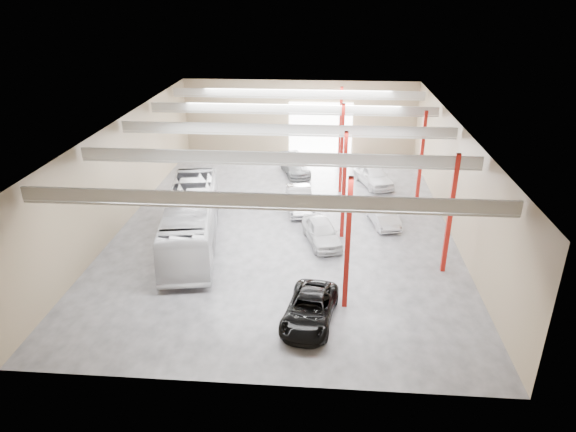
# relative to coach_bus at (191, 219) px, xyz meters

# --- Properties ---
(depot_shell) EXTENTS (22.12, 32.12, 7.06)m
(depot_shell) POSITION_rel_coach_bus_xyz_m (5.76, 4.19, 3.29)
(depot_shell) COLOR #444449
(depot_shell) RESTS_ON ground
(coach_bus) EXTENTS (4.81, 12.38, 3.36)m
(coach_bus) POSITION_rel_coach_bus_xyz_m (0.00, 0.00, 0.00)
(coach_bus) COLOR silver
(coach_bus) RESTS_ON ground
(black_sedan) EXTENTS (2.98, 5.19, 1.36)m
(black_sedan) POSITION_rel_coach_bus_xyz_m (7.71, -7.76, -1.00)
(black_sedan) COLOR black
(black_sedan) RESTS_ON ground
(car_row_a) EXTENTS (3.01, 4.82, 1.53)m
(car_row_a) POSITION_rel_coach_bus_xyz_m (8.13, 0.71, -0.92)
(car_row_a) COLOR silver
(car_row_a) RESTS_ON ground
(car_row_b) EXTENTS (2.44, 5.06, 1.60)m
(car_row_b) POSITION_rel_coach_bus_xyz_m (6.42, 5.91, -0.88)
(car_row_b) COLOR #ACABB0
(car_row_b) RESTS_ON ground
(car_row_c) EXTENTS (3.30, 5.17, 1.39)m
(car_row_c) POSITION_rel_coach_bus_xyz_m (5.59, 13.74, -0.99)
(car_row_c) COLOR gray
(car_row_c) RESTS_ON ground
(car_right_near) EXTENTS (2.34, 4.44, 1.39)m
(car_right_near) POSITION_rel_coach_bus_xyz_m (12.22, 3.93, -0.99)
(car_right_near) COLOR silver
(car_right_near) RESTS_ON ground
(car_right_far) EXTENTS (3.48, 5.30, 1.68)m
(car_right_far) POSITION_rel_coach_bus_xyz_m (12.15, 11.45, -0.84)
(car_right_far) COLOR white
(car_right_far) RESTS_ON ground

